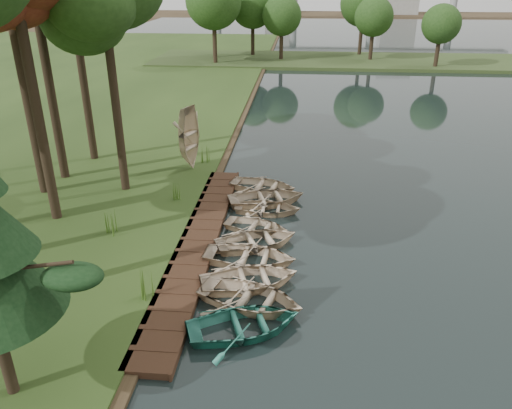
# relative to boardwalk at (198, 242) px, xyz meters

# --- Properties ---
(ground) EXTENTS (300.00, 300.00, 0.00)m
(ground) POSITION_rel_boardwalk_xyz_m (1.60, 0.00, -0.15)
(ground) COLOR #3D2F1D
(boardwalk) EXTENTS (1.60, 16.00, 0.30)m
(boardwalk) POSITION_rel_boardwalk_xyz_m (0.00, 0.00, 0.00)
(boardwalk) COLOR #352014
(boardwalk) RESTS_ON ground
(peninsula) EXTENTS (50.00, 14.00, 0.45)m
(peninsula) POSITION_rel_boardwalk_xyz_m (9.60, 50.00, 0.08)
(peninsula) COLOR #32431E
(peninsula) RESTS_ON ground
(far_trees) EXTENTS (45.60, 5.60, 8.80)m
(far_trees) POSITION_rel_boardwalk_xyz_m (6.27, 50.00, 6.28)
(far_trees) COLOR black
(far_trees) RESTS_ON peninsula
(rowboat_0) EXTENTS (4.47, 3.83, 0.78)m
(rowboat_0) POSITION_rel_boardwalk_xyz_m (2.64, -5.65, 0.29)
(rowboat_0) COLOR #2F8470
(rowboat_0) RESTS_ON water
(rowboat_1) EXTENTS (4.48, 3.76, 0.79)m
(rowboat_1) POSITION_rel_boardwalk_xyz_m (2.70, -4.21, 0.30)
(rowboat_1) COLOR beige
(rowboat_1) RESTS_ON water
(rowboat_2) EXTENTS (4.36, 3.67, 0.77)m
(rowboat_2) POSITION_rel_boardwalk_xyz_m (2.55, -2.98, 0.29)
(rowboat_2) COLOR beige
(rowboat_2) RESTS_ON water
(rowboat_3) EXTENTS (3.99, 3.03, 0.78)m
(rowboat_3) POSITION_rel_boardwalk_xyz_m (2.38, -1.38, 0.29)
(rowboat_3) COLOR beige
(rowboat_3) RESTS_ON water
(rowboat_4) EXTENTS (4.32, 3.80, 0.74)m
(rowboat_4) POSITION_rel_boardwalk_xyz_m (2.55, 0.03, 0.27)
(rowboat_4) COLOR beige
(rowboat_4) RESTS_ON water
(rowboat_5) EXTENTS (3.44, 2.84, 0.62)m
(rowboat_5) POSITION_rel_boardwalk_xyz_m (2.40, 1.44, 0.21)
(rowboat_5) COLOR beige
(rowboat_5) RESTS_ON water
(rowboat_6) EXTENTS (3.31, 2.43, 0.67)m
(rowboat_6) POSITION_rel_boardwalk_xyz_m (2.78, 3.39, 0.23)
(rowboat_6) COLOR beige
(rowboat_6) RESTS_ON water
(rowboat_7) EXTENTS (4.60, 3.86, 0.82)m
(rowboat_7) POSITION_rel_boardwalk_xyz_m (2.67, 4.46, 0.31)
(rowboat_7) COLOR beige
(rowboat_7) RESTS_ON water
(rowboat_8) EXTENTS (4.10, 3.35, 0.74)m
(rowboat_8) POSITION_rel_boardwalk_xyz_m (2.34, 6.15, 0.27)
(rowboat_8) COLOR beige
(rowboat_8) RESTS_ON water
(stored_rowboat) EXTENTS (4.35, 3.66, 0.77)m
(stored_rowboat) POSITION_rel_boardwalk_xyz_m (-2.05, 8.45, 0.53)
(stored_rowboat) COLOR beige
(stored_rowboat) RESTS_ON bank
(tree_4) EXTENTS (4.85, 4.85, 11.49)m
(tree_4) POSITION_rel_boardwalk_xyz_m (-4.96, 5.19, 9.50)
(tree_4) COLOR black
(tree_4) RESTS_ON bank
(reeds_0) EXTENTS (0.60, 0.60, 1.13)m
(reeds_0) POSITION_rel_boardwalk_xyz_m (-1.00, -4.45, 0.71)
(reeds_0) COLOR #3F661E
(reeds_0) RESTS_ON bank
(reeds_1) EXTENTS (0.60, 0.60, 1.10)m
(reeds_1) POSITION_rel_boardwalk_xyz_m (-3.95, 0.15, 0.70)
(reeds_1) COLOR #3F661E
(reeds_1) RESTS_ON bank
(reeds_2) EXTENTS (0.60, 0.60, 0.93)m
(reeds_2) POSITION_rel_boardwalk_xyz_m (-1.98, 4.14, 0.61)
(reeds_2) COLOR #3F661E
(reeds_2) RESTS_ON bank
(reeds_3) EXTENTS (0.60, 0.60, 0.98)m
(reeds_3) POSITION_rel_boardwalk_xyz_m (-1.45, 9.60, 0.64)
(reeds_3) COLOR #3F661E
(reeds_3) RESTS_ON bank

